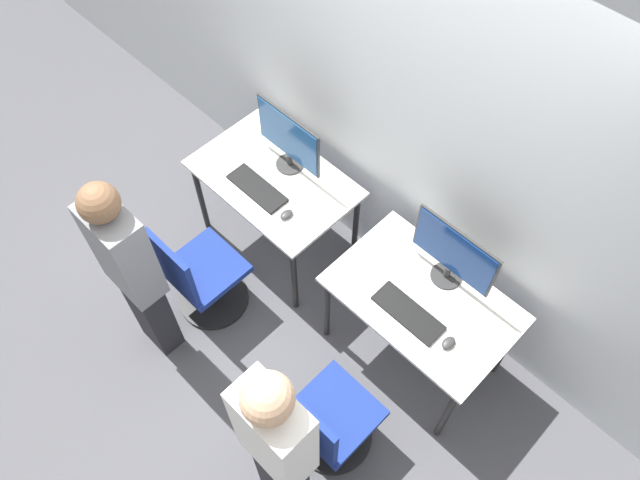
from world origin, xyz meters
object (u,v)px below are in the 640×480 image
at_px(office_chair_left, 200,278).
at_px(keyboard_right, 408,313).
at_px(mouse_left, 286,215).
at_px(keyboard_left, 257,188).
at_px(person_left, 132,270).
at_px(person_right, 277,445).
at_px(office_chair_right, 328,423).
at_px(mouse_right, 448,343).
at_px(monitor_left, 289,139).
at_px(monitor_right, 453,254).

height_order(office_chair_left, keyboard_right, office_chair_left).
bearing_deg(keyboard_right, mouse_left, -179.15).
xyz_separation_m(keyboard_left, keyboard_right, (1.25, 0.00, 0.00)).
bearing_deg(person_left, person_right, -4.13).
height_order(office_chair_right, person_right, person_right).
height_order(mouse_right, person_right, person_right).
xyz_separation_m(monitor_left, mouse_right, (1.53, -0.28, -0.22)).
bearing_deg(person_left, keyboard_left, 90.92).
bearing_deg(office_chair_right, person_left, -167.87).
bearing_deg(monitor_left, mouse_right, -10.24).
xyz_separation_m(monitor_right, keyboard_right, (0.00, -0.34, -0.23)).
distance_m(monitor_left, person_right, 1.86).
xyz_separation_m(monitor_left, monitor_right, (1.25, 0.05, 0.00)).
distance_m(person_left, keyboard_right, 1.56).
distance_m(mouse_left, monitor_right, 1.06).
bearing_deg(keyboard_left, monitor_left, 90.00).
bearing_deg(mouse_left, keyboard_left, 177.39).
bearing_deg(mouse_left, monitor_left, 133.25).
distance_m(person_left, person_right, 1.29).
bearing_deg(person_right, monitor_right, 92.17).
distance_m(monitor_left, office_chair_right, 1.72).
bearing_deg(keyboard_left, monitor_right, 15.31).
bearing_deg(keyboard_right, office_chair_right, -87.16).
height_order(monitor_right, mouse_right, monitor_right).
bearing_deg(keyboard_right, office_chair_left, -154.63).
relative_size(monitor_left, office_chair_left, 0.60).
distance_m(mouse_left, person_left, 0.97).
relative_size(keyboard_left, person_right, 0.25).
distance_m(keyboard_left, person_right, 1.67).
xyz_separation_m(monitor_left, office_chair_right, (1.29, -0.96, -0.62)).
bearing_deg(keyboard_left, keyboard_right, 0.06).
height_order(monitor_right, person_right, person_right).
bearing_deg(monitor_right, person_left, -133.95).
height_order(monitor_left, person_right, person_right).
height_order(monitor_left, office_chair_right, monitor_left).
xyz_separation_m(keyboard_left, office_chair_left, (0.04, -0.57, -0.39)).
distance_m(mouse_left, office_chair_right, 1.26).
distance_m(mouse_right, person_right, 1.08).
xyz_separation_m(monitor_left, person_left, (0.02, -1.23, -0.10)).
relative_size(mouse_right, person_right, 0.05).
relative_size(monitor_right, person_right, 0.32).
height_order(monitor_left, person_left, person_left).
xyz_separation_m(monitor_left, office_chair_left, (0.04, -0.86, -0.62)).
height_order(mouse_left, monitor_right, monitor_right).
relative_size(keyboard_right, office_chair_right, 0.48).
bearing_deg(monitor_right, keyboard_left, -164.69).
bearing_deg(office_chair_left, person_right, -19.93).
bearing_deg(mouse_right, person_right, -101.94).
bearing_deg(office_chair_left, monitor_right, 37.07).
distance_m(person_left, mouse_right, 1.79).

